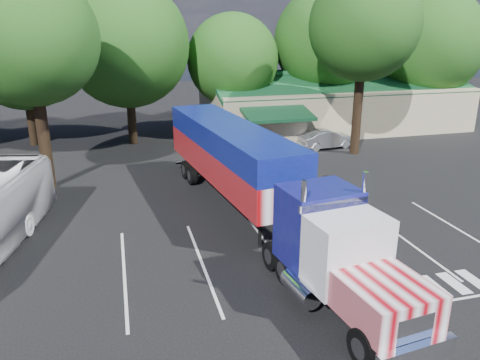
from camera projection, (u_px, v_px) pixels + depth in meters
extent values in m
plane|color=black|center=(240.00, 206.00, 25.91)|extent=(120.00, 120.00, 0.00)
cube|color=#BDA98C|center=(332.00, 106.00, 45.17)|extent=(24.00, 11.00, 4.00)
cube|color=#164D2A|center=(345.00, 83.00, 42.18)|extent=(24.20, 6.25, 2.10)
cube|color=#164D2A|center=(323.00, 78.00, 46.58)|extent=(24.20, 6.25, 2.10)
cube|color=#BDA98C|center=(272.00, 129.00, 38.19)|extent=(5.00, 2.50, 2.80)
cube|color=#164D2A|center=(278.00, 114.00, 36.53)|extent=(5.40, 3.19, 0.80)
cylinder|color=black|center=(32.00, 121.00, 38.42)|extent=(0.70, 0.70, 4.00)
sphere|color=#1E4513|center=(22.00, 56.00, 36.79)|extent=(8.40, 8.40, 8.40)
cylinder|color=black|center=(132.00, 118.00, 38.86)|extent=(0.70, 0.70, 4.30)
sphere|color=#1E4513|center=(126.00, 44.00, 36.98)|extent=(10.00, 10.00, 10.00)
cylinder|color=black|center=(233.00, 114.00, 42.35)|extent=(0.70, 0.70, 3.60)
sphere|color=#1E4513|center=(233.00, 60.00, 40.82)|extent=(8.00, 8.00, 8.00)
cylinder|color=black|center=(322.00, 104.00, 44.85)|extent=(0.70, 0.70, 4.50)
sphere|color=#1E4513|center=(326.00, 41.00, 42.99)|extent=(9.60, 9.60, 9.60)
cylinder|color=black|center=(420.00, 105.00, 46.28)|extent=(0.70, 0.70, 3.90)
sphere|color=#1E4513|center=(428.00, 44.00, 44.42)|extent=(10.40, 10.40, 10.40)
cylinder|color=black|center=(44.00, 140.00, 27.90)|extent=(0.70, 0.70, 6.00)
sphere|color=#1E4513|center=(30.00, 38.00, 26.04)|extent=(7.60, 7.60, 7.60)
cylinder|color=black|center=(357.00, 112.00, 35.46)|extent=(0.70, 0.70, 6.50)
sphere|color=#1E4513|center=(364.00, 25.00, 33.48)|extent=(8.00, 8.00, 8.00)
cube|color=black|center=(337.00, 282.00, 16.77)|extent=(2.01, 7.63, 0.27)
cube|color=white|center=(417.00, 354.00, 13.25)|extent=(2.71, 0.60, 0.59)
cube|color=white|center=(414.00, 330.00, 13.23)|extent=(1.30, 0.29, 0.97)
cube|color=silver|center=(386.00, 301.00, 14.25)|extent=(2.78, 2.88, 1.24)
cube|color=silver|center=(347.00, 252.00, 15.94)|extent=(2.89, 2.05, 2.48)
cube|color=black|center=(361.00, 246.00, 15.16)|extent=(2.47, 0.39, 1.08)
cube|color=white|center=(335.00, 204.00, 16.30)|extent=(2.80, 0.46, 0.27)
cube|color=navy|center=(318.00, 224.00, 17.58)|extent=(2.94, 2.48, 2.91)
cylinder|color=white|center=(302.00, 230.00, 16.17)|extent=(0.22, 0.22, 3.67)
cylinder|color=white|center=(362.00, 220.00, 17.05)|extent=(0.22, 0.22, 3.67)
cylinder|color=white|center=(300.00, 288.00, 16.35)|extent=(0.92, 1.80, 0.71)
cylinder|color=white|center=(369.00, 272.00, 17.38)|extent=(0.92, 1.80, 0.71)
cube|color=white|center=(229.00, 162.00, 25.87)|extent=(4.50, 14.05, 1.62)
cube|color=navy|center=(229.00, 136.00, 25.40)|extent=(4.50, 14.05, 1.29)
cube|color=black|center=(205.00, 165.00, 30.29)|extent=(1.75, 3.91, 0.38)
cube|color=black|center=(260.00, 231.00, 20.97)|extent=(0.14, 0.14, 1.51)
cube|color=black|center=(290.00, 226.00, 21.51)|extent=(0.14, 0.14, 1.51)
cube|color=white|center=(194.00, 161.00, 32.61)|extent=(2.58, 0.45, 0.13)
cylinder|color=black|center=(363.00, 347.00, 13.68)|extent=(0.52, 1.22, 1.19)
cylinder|color=black|center=(424.00, 329.00, 14.49)|extent=(0.52, 1.22, 1.19)
cylinder|color=black|center=(285.00, 269.00, 18.05)|extent=(0.52, 1.22, 1.19)
cylinder|color=black|center=(336.00, 259.00, 18.85)|extent=(0.52, 1.22, 1.19)
cylinder|color=black|center=(272.00, 256.00, 19.09)|extent=(0.52, 1.22, 1.19)
cylinder|color=black|center=(320.00, 246.00, 19.89)|extent=(0.52, 1.22, 1.19)
cylinder|color=black|center=(192.00, 175.00, 29.24)|extent=(0.52, 1.22, 1.19)
cylinder|color=black|center=(226.00, 171.00, 30.04)|extent=(0.52, 1.22, 1.19)
cylinder|color=black|center=(186.00, 170.00, 30.37)|extent=(0.52, 1.22, 1.19)
cylinder|color=black|center=(219.00, 166.00, 31.18)|extent=(0.52, 1.22, 1.19)
imported|color=black|center=(326.00, 191.00, 25.42)|extent=(0.54, 0.75, 1.90)
imported|color=black|center=(249.00, 172.00, 30.32)|extent=(1.12, 1.93, 0.96)
imported|color=#B7B9C0|center=(327.00, 139.00, 37.74)|extent=(4.79, 2.16, 1.53)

